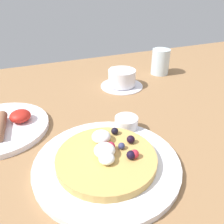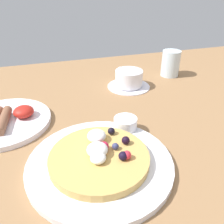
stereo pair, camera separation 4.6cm
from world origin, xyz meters
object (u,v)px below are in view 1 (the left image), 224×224
(syrup_ramekin, at_px, (126,122))
(coffee_cup, at_px, (122,77))
(water_glass, at_px, (160,62))
(coffee_saucer, at_px, (122,85))
(pancake_plate, at_px, (107,164))

(syrup_ramekin, bearing_deg, coffee_cup, 67.64)
(syrup_ramekin, relative_size, water_glass, 0.59)
(syrup_ramekin, distance_m, water_glass, 0.41)
(coffee_cup, bearing_deg, coffee_saucer, -79.65)
(coffee_saucer, bearing_deg, syrup_ramekin, -112.52)
(coffee_saucer, xyz_separation_m, water_glass, (0.18, 0.05, 0.04))
(coffee_cup, relative_size, water_glass, 1.28)
(syrup_ramekin, height_order, coffee_saucer, syrup_ramekin)
(pancake_plate, height_order, water_glass, water_glass)
(syrup_ramekin, bearing_deg, pancake_plate, -132.80)
(syrup_ramekin, height_order, water_glass, water_glass)
(pancake_plate, distance_m, coffee_cup, 0.38)
(syrup_ramekin, xyz_separation_m, coffee_cup, (0.10, 0.24, 0.01))
(water_glass, bearing_deg, coffee_saucer, -163.55)
(coffee_cup, xyz_separation_m, water_glass, (0.18, 0.05, 0.01))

